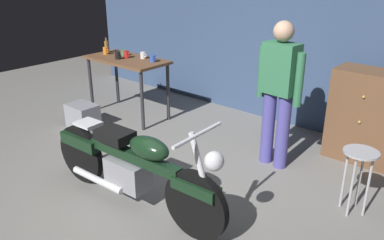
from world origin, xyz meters
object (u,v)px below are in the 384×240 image
(mug_red_diner, at_px, (126,54))
(mug_white_ceramic, at_px, (143,55))
(motorcycle, at_px, (132,165))
(mug_orange_travel, at_px, (106,51))
(bottle, at_px, (107,46))
(mug_green_speckled, at_px, (124,53))
(person_standing, at_px, (279,89))
(mug_black_matte, at_px, (118,55))
(storage_bin, at_px, (83,116))
(wooden_dresser, at_px, (366,116))
(mug_blue_enamel, at_px, (153,59))
(shop_stool, at_px, (359,165))

(mug_red_diner, height_order, mug_white_ceramic, mug_red_diner)
(motorcycle, xyz_separation_m, mug_white_ceramic, (-1.71, 1.77, 0.50))
(mug_orange_travel, bearing_deg, bottle, 134.03)
(mug_red_diner, bearing_deg, mug_green_speckled, 150.50)
(mug_green_speckled, bearing_deg, person_standing, -1.28)
(mug_red_diner, distance_m, mug_white_ceramic, 0.26)
(mug_black_matte, bearing_deg, mug_orange_travel, 167.81)
(storage_bin, relative_size, mug_black_matte, 3.75)
(wooden_dresser, relative_size, mug_blue_enamel, 9.29)
(mug_white_ceramic, bearing_deg, mug_black_matte, -133.98)
(mug_blue_enamel, distance_m, mug_red_diner, 0.48)
(shop_stool, distance_m, mug_green_speckled, 3.79)
(mug_blue_enamel, relative_size, mug_white_ceramic, 1.05)
(person_standing, height_order, mug_blue_enamel, person_standing)
(mug_orange_travel, bearing_deg, shop_stool, -4.04)
(wooden_dresser, bearing_deg, mug_orange_travel, -166.71)
(mug_white_ceramic, bearing_deg, mug_red_diner, -147.06)
(mug_orange_travel, height_order, bottle, bottle)
(wooden_dresser, distance_m, mug_white_ceramic, 3.15)
(person_standing, xyz_separation_m, mug_orange_travel, (-2.96, -0.07, 0.03))
(mug_white_ceramic, bearing_deg, mug_orange_travel, -164.61)
(wooden_dresser, distance_m, mug_green_speckled, 3.52)
(mug_green_speckled, bearing_deg, mug_black_matte, -61.87)
(person_standing, distance_m, storage_bin, 2.87)
(storage_bin, distance_m, mug_blue_enamel, 1.30)
(storage_bin, distance_m, mug_orange_travel, 1.11)
(person_standing, relative_size, shop_stool, 2.61)
(storage_bin, xyz_separation_m, bottle, (-0.39, 0.82, 0.83))
(mug_blue_enamel, distance_m, mug_green_speckled, 0.63)
(person_standing, relative_size, mug_white_ceramic, 14.83)
(shop_stool, relative_size, mug_white_ceramic, 5.68)
(motorcycle, relative_size, storage_bin, 4.98)
(mug_orange_travel, relative_size, bottle, 0.46)
(person_standing, bearing_deg, mug_green_speckled, 3.80)
(mug_white_ceramic, bearing_deg, bottle, -173.48)
(storage_bin, xyz_separation_m, mug_green_speckled, (-0.02, 0.85, 0.77))
(storage_bin, distance_m, mug_black_matte, 1.02)
(bottle, bearing_deg, storage_bin, -64.36)
(mug_green_speckled, bearing_deg, wooden_dresser, 12.29)
(shop_stool, bearing_deg, mug_white_ceramic, 172.17)
(person_standing, distance_m, mug_black_matte, 2.57)
(wooden_dresser, xyz_separation_m, mug_blue_enamel, (-2.79, -0.74, 0.40))
(mug_orange_travel, bearing_deg, person_standing, 1.34)
(storage_bin, relative_size, mug_white_ceramic, 3.91)
(person_standing, relative_size, mug_blue_enamel, 14.10)
(mug_green_speckled, xyz_separation_m, mug_white_ceramic, (0.37, 0.05, 0.01))
(wooden_dresser, xyz_separation_m, mug_black_matte, (-3.30, -0.96, 0.41))
(person_standing, bearing_deg, mug_black_matte, 8.54)
(motorcycle, distance_m, bottle, 3.03)
(mug_orange_travel, bearing_deg, mug_green_speckled, 24.65)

